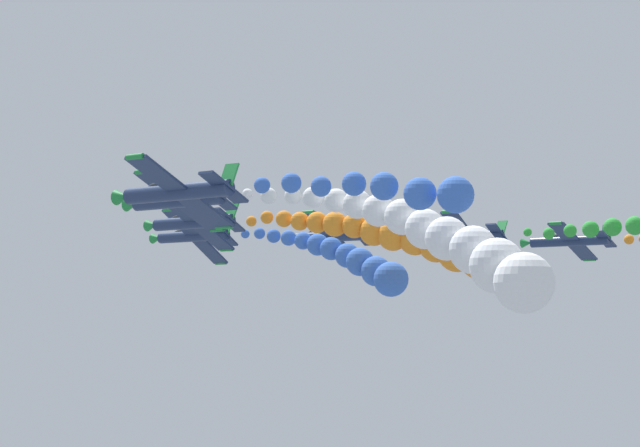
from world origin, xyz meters
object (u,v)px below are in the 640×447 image
object	(u,v)px
airplane_left_inner	(192,223)
airplane_right_outer	(463,236)
airplane_high_slot	(568,241)
airplane_left_outer	(176,201)
airplane_trailing	(176,192)
airplane_right_inner	(327,237)
airplane_lead	(192,236)

from	to	relation	value
airplane_left_inner	airplane_right_outer	size ratio (longest dim) A/B	1.00
airplane_high_slot	airplane_left_outer	bearing A→B (deg)	169.89
airplane_left_outer	airplane_trailing	size ratio (longest dim) A/B	1.00
airplane_left_inner	airplane_left_outer	distance (m)	12.76
airplane_left_outer	airplane_high_slot	distance (m)	52.13
airplane_right_inner	airplane_right_outer	size ratio (longest dim) A/B	1.00
airplane_left_inner	airplane_left_outer	size ratio (longest dim) A/B	1.00
airplane_right_outer	airplane_left_outer	bearing A→B (deg)	177.85
airplane_left_outer	airplane_trailing	xyz separation A→B (m)	(-10.50, -10.00, -0.89)
airplane_left_outer	airplane_high_slot	xyz separation A→B (m)	(51.31, -9.15, -0.77)
airplane_left_inner	airplane_left_outer	world-z (taller)	airplane_left_outer
airplane_high_slot	airplane_trailing	bearing A→B (deg)	-179.21
airplane_right_outer	airplane_high_slot	size ratio (longest dim) A/B	1.00
airplane_right_inner	airplane_trailing	xyz separation A→B (m)	(-41.74, -18.45, -0.21)
airplane_trailing	airplane_right_inner	bearing A→B (deg)	23.85
airplane_right_inner	airplane_left_outer	world-z (taller)	airplane_left_outer
airplane_high_slot	airplane_left_inner	bearing A→B (deg)	157.67
airplane_left_inner	airplane_trailing	size ratio (longest dim) A/B	1.00
airplane_lead	airplane_right_inner	bearing A→B (deg)	-41.33
airplane_right_outer	airplane_high_slot	bearing A→B (deg)	-38.40
airplane_trailing	airplane_high_slot	size ratio (longest dim) A/B	1.00
airplane_left_inner	airplane_right_inner	size ratio (longest dim) A/B	1.00
airplane_left_inner	airplane_right_inner	xyz separation A→B (m)	(21.14, 0.67, -0.03)
airplane_right_inner	airplane_left_outer	bearing A→B (deg)	-164.86
airplane_lead	airplane_high_slot	size ratio (longest dim) A/B	1.00
airplane_right_outer	airplane_lead	bearing A→B (deg)	137.50
airplane_right_outer	airplane_trailing	xyz separation A→B (m)	(-52.24, -8.43, -0.39)
airplane_left_outer	airplane_lead	bearing A→B (deg)	40.50
airplane_left_inner	airplane_right_inner	distance (m)	21.15
airplane_left_outer	airplane_right_outer	bearing A→B (deg)	-2.15
airplane_left_inner	airplane_left_outer	xyz separation A→B (m)	(-10.10, -7.78, 0.65)
airplane_lead	airplane_left_inner	size ratio (longest dim) A/B	1.00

